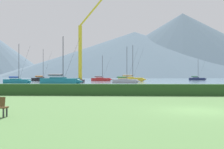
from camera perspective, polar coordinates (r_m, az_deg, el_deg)
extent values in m
plane|color=#517A42|center=(15.73, 17.77, -7.20)|extent=(1000.00, 1000.00, 0.00)
cube|color=slate|center=(152.15, 4.41, -0.84)|extent=(320.00, 246.00, 0.00)
cube|color=#284C23|center=(26.43, 11.63, -3.16)|extent=(80.00, 1.20, 1.08)
cube|color=#9E9EA3|center=(66.21, 2.71, -1.39)|extent=(6.13, 3.10, 0.92)
cone|color=#9E9EA3|center=(65.64, 5.57, -1.40)|extent=(1.14, 0.96, 0.78)
cube|color=gray|center=(66.27, 2.42, -1.10)|extent=(2.40, 1.80, 0.59)
cylinder|color=#333338|center=(66.16, 3.13, 2.27)|extent=(0.12, 0.12, 8.36)
cylinder|color=#333338|center=(66.36, 2.02, -0.56)|extent=(2.60, 0.61, 0.10)
cylinder|color=#2D7542|center=(66.36, 2.02, -0.56)|extent=(2.27, 0.79, 0.37)
cylinder|color=#333338|center=(65.90, 4.31, 2.09)|extent=(2.73, 0.56, 7.95)
cube|color=black|center=(93.07, -14.49, -1.00)|extent=(6.24, 2.19, 0.98)
cone|color=black|center=(92.10, -12.37, -1.01)|extent=(1.07, 0.84, 0.83)
cube|color=black|center=(93.17, -14.70, -0.78)|extent=(2.32, 1.51, 0.62)
cylinder|color=#333338|center=(92.97, -14.17, 2.09)|extent=(0.12, 0.12, 9.93)
cylinder|color=#333338|center=(93.31, -15.00, -0.37)|extent=(2.80, 0.13, 0.11)
cylinder|color=orange|center=(93.31, -15.00, -0.37)|extent=(2.38, 0.41, 0.39)
cylinder|color=#333338|center=(92.56, -13.30, 1.94)|extent=(2.96, 0.05, 9.44)
cube|color=#19707A|center=(67.88, -19.24, -1.35)|extent=(6.14, 2.73, 0.93)
cone|color=#19707A|center=(66.30, -16.67, -1.38)|extent=(1.11, 0.91, 0.79)
cube|color=#16646E|center=(68.04, -19.49, -1.06)|extent=(2.36, 1.68, 0.59)
cylinder|color=#333338|center=(67.68, -18.86, 2.39)|extent=(0.12, 0.12, 8.75)
cylinder|color=#333338|center=(68.27, -19.85, -0.52)|extent=(2.67, 0.42, 0.10)
cylinder|color=#2847A3|center=(68.27, -19.85, -0.52)|extent=(2.30, 0.64, 0.37)
cylinder|color=#333338|center=(67.01, -17.81, 2.23)|extent=(2.81, 0.36, 8.32)
cube|color=gold|center=(83.27, 3.93, -1.05)|extent=(7.58, 3.39, 1.15)
cone|color=gold|center=(82.93, 6.81, -1.05)|extent=(1.37, 1.13, 0.98)
cube|color=gold|center=(83.30, 3.64, -0.76)|extent=(2.92, 2.08, 0.73)
cylinder|color=#333338|center=(83.28, 4.36, 2.56)|extent=(0.15, 0.15, 10.38)
cylinder|color=#333338|center=(83.37, 3.23, -0.22)|extent=(3.29, 0.53, 0.13)
cylinder|color=tan|center=(83.37, 3.23, -0.22)|extent=(2.84, 0.80, 0.46)
cylinder|color=#333338|center=(83.12, 5.54, 2.39)|extent=(3.46, 0.46, 9.87)
cube|color=red|center=(89.42, -2.33, -1.05)|extent=(6.28, 2.88, 0.95)
cone|color=red|center=(88.70, -0.16, -1.05)|extent=(1.14, 0.94, 0.81)
cube|color=#A52020|center=(89.50, -2.55, -0.82)|extent=(2.42, 1.75, 0.60)
cylinder|color=#333338|center=(89.33, -2.01, 1.48)|extent=(0.12, 0.12, 7.80)
cylinder|color=#333338|center=(89.61, -2.86, -0.41)|extent=(2.71, 0.48, 0.10)
cylinder|color=gray|center=(89.61, -2.86, -0.41)|extent=(2.34, 0.69, 0.38)
cylinder|color=#333338|center=(89.02, -1.12, 1.36)|extent=(2.85, 0.42, 7.42)
cube|color=navy|center=(106.49, 17.27, -0.91)|extent=(5.88, 2.73, 0.89)
cone|color=navy|center=(106.89, 19.00, -0.90)|extent=(1.07, 0.89, 0.76)
cube|color=#1B2449|center=(106.46, 17.10, -0.73)|extent=(2.28, 1.65, 0.57)
cylinder|color=#333338|center=(106.56, 17.53, 1.09)|extent=(0.11, 0.11, 7.35)
cylinder|color=#333338|center=(106.40, 16.85, -0.41)|extent=(2.54, 0.46, 0.10)
cylinder|color=#2D7542|center=(106.40, 16.85, -0.41)|extent=(2.19, 0.66, 0.36)
cylinder|color=#333338|center=(106.71, 18.25, 0.99)|extent=(2.67, 0.41, 6.99)
cube|color=#19707A|center=(58.13, -10.79, -1.40)|extent=(8.39, 4.43, 1.25)
cone|color=#19707A|center=(56.24, -6.62, -1.45)|extent=(1.57, 1.34, 1.07)
cube|color=#16646E|center=(58.32, -11.19, -0.95)|extent=(3.31, 2.52, 0.80)
cylinder|color=#333338|center=(57.91, -10.18, 3.27)|extent=(0.16, 0.16, 9.34)
cylinder|color=#333338|center=(58.62, -11.76, -0.11)|extent=(3.53, 0.93, 0.14)
cylinder|color=gray|center=(58.62, -11.76, -0.11)|extent=(3.09, 1.16, 0.50)
cylinder|color=#333338|center=(57.10, -8.48, 3.09)|extent=(3.71, 0.87, 8.89)
cylinder|color=#333338|center=(13.74, -21.11, -7.29)|extent=(0.08, 0.08, 0.45)
cylinder|color=#333338|center=(13.44, -21.72, -7.45)|extent=(0.08, 0.08, 0.45)
cube|color=#333338|center=(69.68, -6.66, -1.38)|extent=(2.00, 2.00, 0.80)
cube|color=gold|center=(69.90, -6.65, 4.57)|extent=(0.80, 0.80, 13.68)
cube|color=gold|center=(71.10, -4.10, 13.12)|extent=(6.54, 0.36, 7.70)
cone|color=#4C6070|center=(325.58, 4.19, 3.90)|extent=(304.84, 304.84, 49.45)
cone|color=#425666|center=(309.79, 14.52, 5.97)|extent=(228.59, 228.59, 69.50)
cone|color=#425666|center=(296.33, 4.73, 4.21)|extent=(272.10, 272.10, 48.51)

